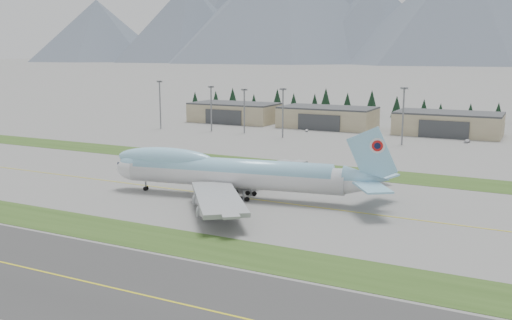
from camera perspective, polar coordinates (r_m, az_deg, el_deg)
The scene contains 16 objects.
ground at distance 159.41m, azimuth -6.04°, elevation -3.20°, with size 7000.00×7000.00×0.00m, color slate.
grass_strip_near at distance 130.29m, azimuth -15.15°, elevation -6.67°, with size 400.00×14.00×0.08m, color #304E1B.
grass_strip_far at distance 197.83m, azimuth 1.01°, elevation -0.44°, with size 400.00×18.00×0.08m, color #304E1B.
asphalt_taxiway at distance 114.61m, azimuth -23.25°, elevation -9.58°, with size 400.00×32.00×0.04m, color #323232.
taxiway_line_main at distance 159.41m, azimuth -6.04°, elevation -3.20°, with size 400.00×0.40×0.02m, color yellow.
taxiway_line_near at distance 114.61m, azimuth -23.25°, elevation -9.58°, with size 400.00×0.40×0.02m, color yellow.
boeing_747_freighter at distance 151.62m, azimuth -2.48°, elevation -1.24°, with size 78.50×66.61×20.58m.
hangar_left at distance 321.18m, azimuth -2.13°, elevation 4.78°, with size 48.00×26.60×10.80m.
hangar_center at distance 298.70m, azimuth 7.18°, elevation 4.27°, with size 48.00×26.60×10.80m.
hangar_right at distance 284.47m, azimuth 18.66°, elevation 3.48°, with size 48.00×26.60×10.80m.
floodlight_masts at distance 259.16m, azimuth 4.35°, elevation 5.73°, with size 191.36×8.39×24.40m.
service_vehicle_a at distance 282.71m, azimuth 5.09°, elevation 2.85°, with size 1.36×3.38×1.15m, color silver.
service_vehicle_b at distance 250.55m, azimuth 11.08°, elevation 1.70°, with size 1.11×3.15×1.04m, color gold.
service_vehicle_c at distance 262.52m, azimuth 20.35°, elevation 1.64°, with size 1.85×4.57×1.32m, color #BCBDC2.
conifer_belt at distance 353.04m, azimuth 13.42°, elevation 5.31°, with size 272.29×15.18×16.85m.
mountain_ridge_front at distance 2324.11m, azimuth 21.98°, elevation 14.34°, with size 4221.08×1172.34×502.87m.
Camera 1 is at (84.15, -129.99, 37.83)m, focal length 40.00 mm.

